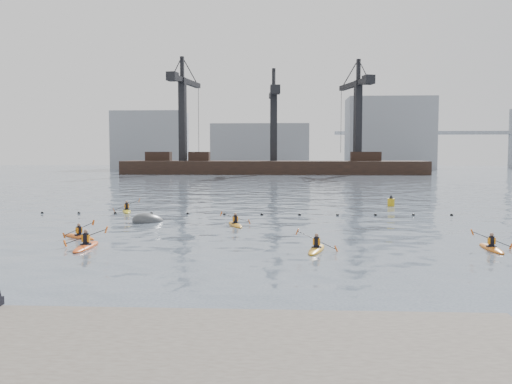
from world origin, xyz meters
TOP-DOWN VIEW (x-y plane):
  - ground at (0.00, 0.00)m, footprint 400.00×400.00m
  - quay at (-0.01, -9.00)m, footprint 18.00×7.12m
  - float_line at (-0.50, 22.53)m, footprint 33.24×0.73m
  - barge_pier at (-0.22, 110.00)m, footprint 72.00×19.30m
  - skyline at (2.23, 150.27)m, footprint 141.00×28.00m
  - kayaker_0 at (-7.48, 6.82)m, footprint 2.35×3.43m
  - kayaker_1 at (4.45, 6.69)m, footprint 2.13×3.17m
  - kayaker_2 at (-9.13, 10.13)m, footprint 2.75×2.30m
  - kayaker_3 at (-0.53, 15.96)m, footprint 2.05×3.12m
  - kayaker_4 at (13.40, 7.46)m, footprint 2.12×3.08m
  - kayaker_5 at (-10.45, 24.07)m, footprint 2.20×3.33m
  - mooring_buoy at (-6.91, 17.50)m, footprint 3.02×2.96m
  - nav_buoy at (12.74, 30.43)m, footprint 0.65×0.65m

SIDE VIEW (x-z plane):
  - ground at x=0.00m, z-range 0.00..0.00m
  - mooring_buoy at x=-6.91m, z-range -0.88..0.88m
  - quay at x=-0.01m, z-range -0.88..0.88m
  - float_line at x=-0.50m, z-range -0.09..0.15m
  - kayaker_2 at x=-9.13m, z-range -0.44..0.62m
  - kayaker_4 at x=13.40m, z-range -0.49..0.67m
  - kayaker_3 at x=-0.53m, z-range -0.46..0.65m
  - kayaker_1 at x=4.45m, z-range -0.51..0.70m
  - kayaker_5 at x=-10.45m, z-range -0.53..0.73m
  - kayaker_0 at x=-7.48m, z-range -0.53..0.73m
  - nav_buoy at x=12.74m, z-range -0.23..0.95m
  - barge_pier at x=-0.22m, z-range -12.86..16.64m
  - skyline at x=2.23m, z-range -1.75..20.25m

